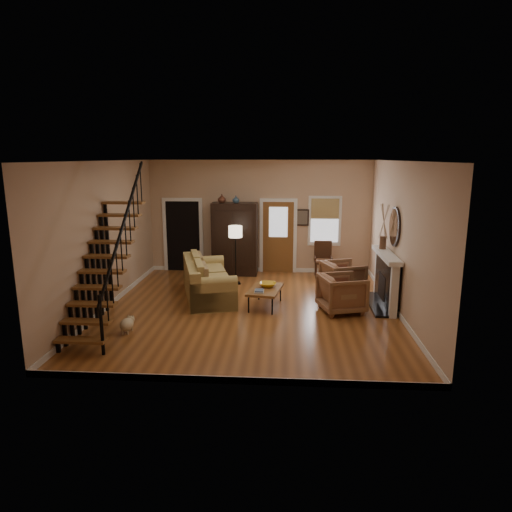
# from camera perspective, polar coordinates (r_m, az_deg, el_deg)

# --- Properties ---
(room) EXTENTS (7.00, 7.33, 3.30)m
(room) POSITION_cam_1_polar(r_m,az_deg,el_deg) (11.79, -2.05, 3.13)
(room) COLOR #965526
(room) RESTS_ON ground
(staircase) EXTENTS (0.94, 2.80, 3.20)m
(staircase) POSITION_cam_1_polar(r_m,az_deg,el_deg) (9.41, -18.52, 0.73)
(staircase) COLOR brown
(staircase) RESTS_ON ground
(fireplace) EXTENTS (0.33, 1.95, 2.30)m
(fireplace) POSITION_cam_1_polar(r_m,az_deg,el_deg) (10.91, 16.13, -2.23)
(fireplace) COLOR black
(fireplace) RESTS_ON ground
(armoire) EXTENTS (1.30, 0.60, 2.10)m
(armoire) POSITION_cam_1_polar(r_m,az_deg,el_deg) (13.26, -2.65, 2.15)
(armoire) COLOR black
(armoire) RESTS_ON ground
(vase_a) EXTENTS (0.24, 0.24, 0.25)m
(vase_a) POSITION_cam_1_polar(r_m,az_deg,el_deg) (13.05, -4.29, 7.17)
(vase_a) COLOR #4C2619
(vase_a) RESTS_ON armoire
(vase_b) EXTENTS (0.20, 0.20, 0.21)m
(vase_b) POSITION_cam_1_polar(r_m,az_deg,el_deg) (13.00, -2.53, 7.09)
(vase_b) COLOR #334C60
(vase_b) RESTS_ON armoire
(sofa) EXTENTS (1.68, 2.64, 0.91)m
(sofa) POSITION_cam_1_polar(r_m,az_deg,el_deg) (11.22, -5.99, -2.90)
(sofa) COLOR #AA8E4D
(sofa) RESTS_ON ground
(coffee_table) EXTENTS (0.85, 1.24, 0.44)m
(coffee_table) POSITION_cam_1_polar(r_m,az_deg,el_deg) (10.52, 1.15, -5.21)
(coffee_table) COLOR brown
(coffee_table) RESTS_ON ground
(bowl) EXTENTS (0.39, 0.39, 0.10)m
(bowl) POSITION_cam_1_polar(r_m,az_deg,el_deg) (10.58, 1.47, -3.59)
(bowl) COLOR gold
(bowl) RESTS_ON coffee_table
(books) EXTENTS (0.21, 0.29, 0.05)m
(books) POSITION_cam_1_polar(r_m,az_deg,el_deg) (10.17, 0.40, -4.39)
(books) COLOR beige
(books) RESTS_ON coffee_table
(armchair_left) EXTENTS (1.14, 1.12, 0.84)m
(armchair_left) POSITION_cam_1_polar(r_m,az_deg,el_deg) (10.31, 10.69, -4.62)
(armchair_left) COLOR brown
(armchair_left) RESTS_ON ground
(armchair_right) EXTENTS (1.18, 1.16, 0.84)m
(armchair_right) POSITION_cam_1_polar(r_m,az_deg,el_deg) (11.57, 10.79, -2.75)
(armchair_right) COLOR brown
(armchair_right) RESTS_ON ground
(floor_lamp) EXTENTS (0.45, 0.45, 1.59)m
(floor_lamp) POSITION_cam_1_polar(r_m,az_deg,el_deg) (12.26, -2.57, 0.10)
(floor_lamp) COLOR black
(floor_lamp) RESTS_ON ground
(side_chair) EXTENTS (0.54, 0.54, 1.02)m
(side_chair) POSITION_cam_1_polar(r_m,az_deg,el_deg) (13.13, 8.40, -0.47)
(side_chair) COLOR #3C2113
(side_chair) RESTS_ON ground
(dog) EXTENTS (0.27, 0.43, 0.30)m
(dog) POSITION_cam_1_polar(r_m,az_deg,el_deg) (9.38, -15.85, -8.35)
(dog) COLOR beige
(dog) RESTS_ON ground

